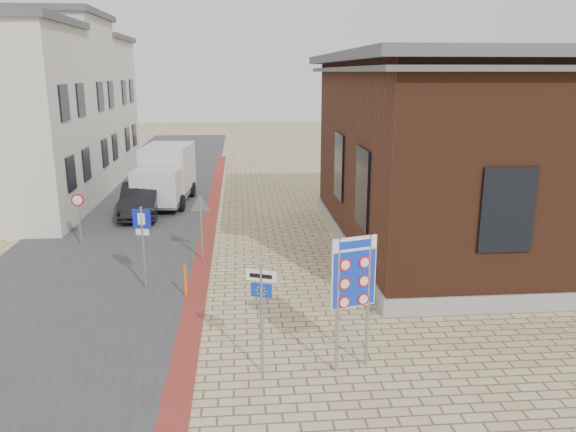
{
  "coord_description": "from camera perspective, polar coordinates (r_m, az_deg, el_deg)",
  "views": [
    {
      "loc": [
        -0.69,
        -12.18,
        6.16
      ],
      "look_at": [
        0.65,
        3.18,
        2.2
      ],
      "focal_mm": 35.0,
      "sensor_mm": 36.0,
      "label": 1
    }
  ],
  "objects": [
    {
      "name": "speed_sign",
      "position": [
        21.56,
        -20.48,
        0.37
      ],
      "size": [
        0.46,
        0.07,
        1.95
      ],
      "rotation": [
        0.0,
        0.0,
        0.06
      ],
      "color": "gray",
      "rests_on": "ground"
    },
    {
      "name": "curb_strip",
      "position": [
        23.05,
        -8.07,
        -1.19
      ],
      "size": [
        0.6,
        40.0,
        0.02
      ],
      "primitive_type": "cube",
      "color": "maroon",
      "rests_on": "ground"
    },
    {
      "name": "brick_building",
      "position": [
        21.65,
        21.76,
        6.29
      ],
      "size": [
        13.0,
        13.0,
        6.8
      ],
      "color": "gray",
      "rests_on": "ground"
    },
    {
      "name": "box_truck",
      "position": [
        27.54,
        -12.32,
        4.14
      ],
      "size": [
        2.56,
        5.37,
        2.73
      ],
      "rotation": [
        0.0,
        0.0,
        -0.08
      ],
      "color": "slate",
      "rests_on": "ground"
    },
    {
      "name": "border_sign",
      "position": [
        11.65,
        6.69,
        -5.99
      ],
      "size": [
        0.98,
        0.33,
        2.95
      ],
      "rotation": [
        0.0,
        0.0,
        0.29
      ],
      "color": "gray",
      "rests_on": "ground"
    },
    {
      "name": "bollard",
      "position": [
        16.11,
        -10.37,
        -6.55
      ],
      "size": [
        0.09,
        0.09,
        0.93
      ],
      "primitive_type": "cylinder",
      "rotation": [
        0.0,
        0.0,
        -0.04
      ],
      "color": "#FF660D",
      "rests_on": "ground"
    },
    {
      "name": "ground",
      "position": [
        13.67,
        -1.6,
        -12.39
      ],
      "size": [
        120.0,
        120.0,
        0.0
      ],
      "primitive_type": "plane",
      "color": "tan",
      "rests_on": "ground"
    },
    {
      "name": "townhouse_mid",
      "position": [
        31.93,
        -24.23,
        10.32
      ],
      "size": [
        7.4,
        6.4,
        9.1
      ],
      "color": "silver",
      "rests_on": "ground"
    },
    {
      "name": "sedan",
      "position": [
        25.54,
        -14.73,
        1.64
      ],
      "size": [
        1.81,
        4.48,
        1.45
      ],
      "primitive_type": "imported",
      "rotation": [
        0.0,
        0.0,
        0.07
      ],
      "color": "black",
      "rests_on": "ground"
    },
    {
      "name": "bike_rack",
      "position": [
        15.9,
        7.57,
        -7.5
      ],
      "size": [
        0.08,
        1.8,
        0.6
      ],
      "color": "slate",
      "rests_on": "ground"
    },
    {
      "name": "townhouse_far",
      "position": [
        37.67,
        -21.22,
        10.43
      ],
      "size": [
        7.4,
        6.4,
        8.3
      ],
      "color": "silver",
      "rests_on": "ground"
    },
    {
      "name": "essen_sign",
      "position": [
        11.62,
        -2.7,
        -8.66
      ],
      "size": [
        0.63,
        0.28,
        2.44
      ],
      "rotation": [
        0.0,
        0.0,
        -0.38
      ],
      "color": "gray",
      "rests_on": "ground"
    },
    {
      "name": "road_strip",
      "position": [
        28.28,
        -14.66,
        1.38
      ],
      "size": [
        7.0,
        60.0,
        0.02
      ],
      "primitive_type": "cube",
      "color": "#38383A",
      "rests_on": "ground"
    },
    {
      "name": "yield_sign",
      "position": [
        18.76,
        -8.85,
        0.51
      ],
      "size": [
        0.8,
        0.12,
        2.25
      ],
      "rotation": [
        0.0,
        0.0,
        -0.08
      ],
      "color": "gray",
      "rests_on": "ground"
    },
    {
      "name": "parking_sign",
      "position": [
        16.6,
        -14.55,
        -1.75
      ],
      "size": [
        0.53,
        0.18,
        2.46
      ],
      "rotation": [
        0.0,
        0.0,
        -0.26
      ],
      "color": "gray",
      "rests_on": "ground"
    }
  ]
}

